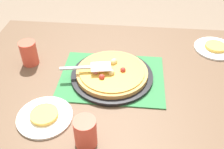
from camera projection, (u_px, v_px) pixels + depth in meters
dining_table at (112, 95)px, 1.29m from camera, size 1.40×1.00×0.75m
placemat at (112, 77)px, 1.22m from camera, size 0.48×0.36×0.01m
pizza_pan at (112, 76)px, 1.21m from camera, size 0.38×0.38×0.01m
pizza at (112, 72)px, 1.20m from camera, size 0.33×0.33×0.05m
plate_near_left at (215, 48)px, 1.40m from camera, size 0.22×0.22×0.01m
plate_far_right at (45, 117)px, 1.03m from camera, size 0.22×0.22×0.01m
served_slice_left at (216, 46)px, 1.39m from camera, size 0.11×0.11×0.02m
served_slice_right at (44, 115)px, 1.02m from camera, size 0.11×0.11×0.02m
cup_near at (29, 53)px, 1.27m from camera, size 0.08×0.08×0.12m
cup_far at (85, 132)px, 0.90m from camera, size 0.08×0.08×0.12m
pizza_server at (90, 67)px, 1.17m from camera, size 0.23×0.08×0.01m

